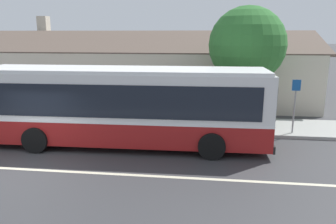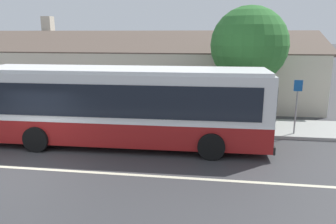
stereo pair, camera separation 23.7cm
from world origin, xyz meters
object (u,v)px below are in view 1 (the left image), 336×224
bench_down_street (51,113)px  bus_stop_sign (295,100)px  transit_bus (123,105)px  street_tree_primary (248,48)px

bench_down_street → bus_stop_sign: 11.70m
transit_bus → street_tree_primary: (5.27, 4.16, 2.09)m
street_tree_primary → bus_stop_sign: (1.90, -2.06, -2.14)m
bench_down_street → bus_stop_sign: size_ratio=0.77×
bench_down_street → bus_stop_sign: bearing=-2.7°
bench_down_street → street_tree_primary: bearing=8.9°
street_tree_primary → bus_stop_sign: bearing=-47.4°
street_tree_primary → bus_stop_sign: size_ratio=2.42×
transit_bus → bench_down_street: (-4.48, 2.63, -1.12)m
transit_bus → bus_stop_sign: (7.17, 2.09, -0.05)m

